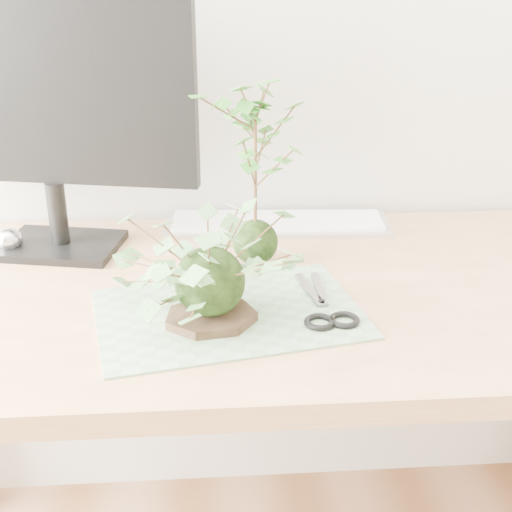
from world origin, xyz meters
name	(u,v)px	position (x,y,z in m)	size (l,w,h in m)	color
desk	(267,331)	(0.03, 1.23, 0.65)	(1.60, 0.70, 0.74)	tan
cutting_mat	(229,314)	(-0.04, 1.13, 0.74)	(0.42, 0.28, 0.00)	gray
stone_dish	(211,317)	(-0.07, 1.11, 0.75)	(0.15, 0.15, 0.01)	black
ivy_kokedama	(209,251)	(-0.07, 1.11, 0.87)	(0.36, 0.36, 0.22)	black
maple_kokedama	(255,133)	(0.01, 1.33, 0.99)	(0.20, 0.20, 0.35)	black
keyboard	(277,223)	(0.07, 1.51, 0.75)	(0.48, 0.17, 0.02)	#BABABA
monitor	(46,104)	(-0.36, 1.44, 1.02)	(0.55, 0.20, 0.49)	black
foil_ball	(9,240)	(-0.46, 1.42, 0.77)	(0.05, 0.05, 0.05)	silver
scissors	(326,313)	(0.11, 1.11, 0.75)	(0.09, 0.20, 0.01)	gray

